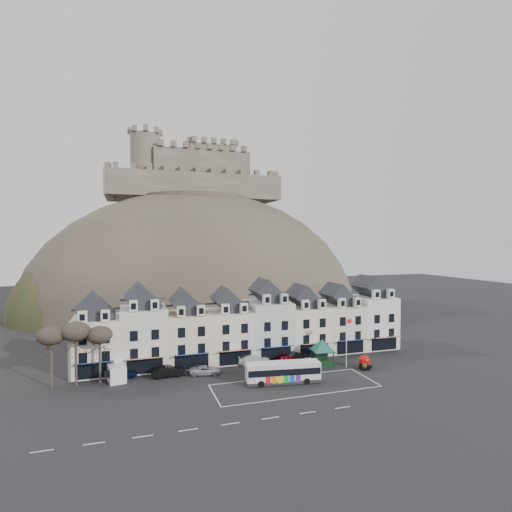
{
  "coord_description": "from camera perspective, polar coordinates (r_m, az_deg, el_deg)",
  "views": [
    {
      "loc": [
        -19.27,
        -47.52,
        19.39
      ],
      "look_at": [
        3.86,
        24.0,
        16.66
      ],
      "focal_mm": 28.0,
      "sensor_mm": 36.0,
      "label": 1
    }
  ],
  "objects": [
    {
      "name": "tree_left_near",
      "position": [
        59.54,
        -21.45,
        -10.52
      ],
      "size": [
        3.43,
        3.43,
        7.84
      ],
      "color": "#372B23",
      "rests_on": "ground"
    },
    {
      "name": "car_charcoal",
      "position": [
        67.5,
        5.47,
        -13.97
      ],
      "size": [
        4.74,
        2.93,
        1.48
      ],
      "primitive_type": "imported",
      "rotation": [
        0.0,
        0.0,
        1.9
      ],
      "color": "black",
      "rests_on": "ground"
    },
    {
      "name": "car_black",
      "position": [
        60.81,
        -12.39,
        -15.79
      ],
      "size": [
        4.84,
        1.97,
        1.56
      ],
      "primitive_type": "imported",
      "rotation": [
        0.0,
        0.0,
        1.64
      ],
      "color": "black",
      "rests_on": "ground"
    },
    {
      "name": "bus",
      "position": [
        56.99,
        3.87,
        -16.13
      ],
      "size": [
        10.42,
        3.77,
        2.87
      ],
      "rotation": [
        0.0,
        0.0,
        -0.14
      ],
      "color": "#262628",
      "rests_on": "ground"
    },
    {
      "name": "coach_bay_markings",
      "position": [
        56.62,
        5.57,
        -17.96
      ],
      "size": [
        22.0,
        7.5,
        0.01
      ],
      "primitive_type": "cube",
      "color": "silver",
      "rests_on": "ground"
    },
    {
      "name": "bus_shelter",
      "position": [
        64.67,
        9.45,
        -12.47
      ],
      "size": [
        6.41,
        6.41,
        4.09
      ],
      "rotation": [
        0.0,
        0.0,
        -0.11
      ],
      "color": "black",
      "rests_on": "ground"
    },
    {
      "name": "red_buoy",
      "position": [
        65.02,
        15.23,
        -14.36
      ],
      "size": [
        1.82,
        1.82,
        2.08
      ],
      "rotation": [
        0.0,
        0.0,
        -0.37
      ],
      "color": "black",
      "rests_on": "ground"
    },
    {
      "name": "townhouse_terrace",
      "position": [
        67.87,
        -0.91,
        -9.9
      ],
      "size": [
        54.4,
        9.35,
        11.8
      ],
      "color": "white",
      "rests_on": "ground"
    },
    {
      "name": "tree_left_mid",
      "position": [
        59.66,
        -24.38,
        -9.86
      ],
      "size": [
        3.78,
        3.78,
        8.64
      ],
      "color": "#372B23",
      "rests_on": "ground"
    },
    {
      "name": "tree_left_far",
      "position": [
        60.14,
        -27.26,
        -10.14
      ],
      "size": [
        3.61,
        3.61,
        8.24
      ],
      "color": "#372B23",
      "rests_on": "ground"
    },
    {
      "name": "castle",
      "position": [
        126.74,
        -8.88,
        11.5
      ],
      "size": [
        50.2,
        22.2,
        22.0
      ],
      "color": "brown",
      "rests_on": "ground"
    },
    {
      "name": "car_white",
      "position": [
        65.15,
        -0.33,
        -14.53
      ],
      "size": [
        5.54,
        2.99,
        1.53
      ],
      "primitive_type": "imported",
      "rotation": [
        0.0,
        0.0,
        1.4
      ],
      "color": "white",
      "rests_on": "ground"
    },
    {
      "name": "planter_east",
      "position": [
        65.84,
        15.78,
        -14.73
      ],
      "size": [
        1.01,
        0.75,
        0.9
      ],
      "rotation": [
        0.0,
        0.0,
        -0.37
      ],
      "color": "black",
      "rests_on": "ground"
    },
    {
      "name": "car_maroon",
      "position": [
        66.14,
        4.33,
        -14.36
      ],
      "size": [
        4.21,
        2.18,
        1.37
      ],
      "primitive_type": "imported",
      "rotation": [
        0.0,
        0.0,
        1.72
      ],
      "color": "#5B050F",
      "rests_on": "ground"
    },
    {
      "name": "white_van",
      "position": [
        61.54,
        -19.41,
        -15.3
      ],
      "size": [
        3.0,
        5.23,
        2.25
      ],
      "rotation": [
        0.0,
        0.0,
        0.18
      ],
      "color": "silver",
      "rests_on": "ground"
    },
    {
      "name": "ground",
      "position": [
        54.82,
        4.1,
        -18.64
      ],
      "size": [
        300.0,
        300.0,
        0.0
      ],
      "primitive_type": "plane",
      "color": "black",
      "rests_on": "ground"
    },
    {
      "name": "castle_hill",
      "position": [
        119.82,
        -7.89,
        -7.2
      ],
      "size": [
        100.0,
        76.0,
        68.0
      ],
      "color": "#3D362F",
      "rests_on": "ground"
    },
    {
      "name": "planter_west",
      "position": [
        64.33,
        15.24,
        -15.05
      ],
      "size": [
        1.16,
        0.76,
        1.08
      ],
      "rotation": [
        0.0,
        0.0,
        -0.16
      ],
      "color": "black",
      "rests_on": "ground"
    },
    {
      "name": "flagpole",
      "position": [
        64.24,
        12.86,
        -11.49
      ],
      "size": [
        1.08,
        0.34,
        7.66
      ],
      "rotation": [
        0.0,
        0.0,
        0.25
      ],
      "color": "silver",
      "rests_on": "ground"
    },
    {
      "name": "car_silver",
      "position": [
        60.96,
        -7.25,
        -15.86
      ],
      "size": [
        4.73,
        2.78,
        1.26
      ],
      "primitive_type": "imported",
      "rotation": [
        0.0,
        0.0,
        1.41
      ],
      "color": "#ADB0B5",
      "rests_on": "ground"
    },
    {
      "name": "car_navy",
      "position": [
        62.25,
        -18.43,
        -15.54
      ],
      "size": [
        4.13,
        2.53,
        1.31
      ],
      "primitive_type": "imported",
      "rotation": [
        0.0,
        0.0,
        1.3
      ],
      "color": "#0C163F",
      "rests_on": "ground"
    }
  ]
}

